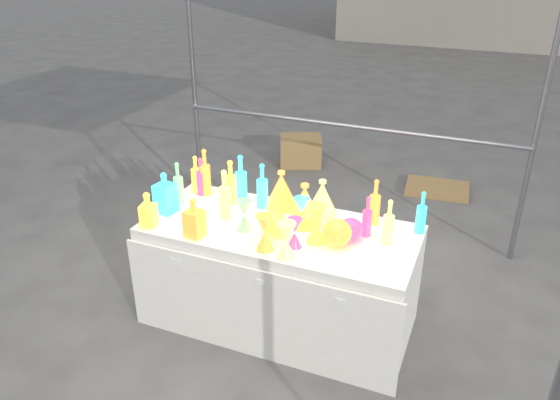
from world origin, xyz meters
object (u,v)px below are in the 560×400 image
at_px(cardboard_box_closed, 301,151).
at_px(bottle_0, 196,174).
at_px(lampshade_0, 305,204).
at_px(display_table, 279,276).
at_px(globe_0, 274,225).
at_px(hourglass_0, 265,233).
at_px(decanter_0, 148,209).

xyz_separation_m(cardboard_box_closed, bottle_0, (0.09, -2.50, 0.72)).
xyz_separation_m(bottle_0, lampshade_0, (0.92, -0.17, 0.00)).
relative_size(cardboard_box_closed, bottle_0, 1.70).
xyz_separation_m(display_table, cardboard_box_closed, (-0.88, 2.79, -0.20)).
distance_m(display_table, globe_0, 0.45).
xyz_separation_m(cardboard_box_closed, globe_0, (0.89, -2.88, 0.65)).
height_order(hourglass_0, lampshade_0, lampshade_0).
relative_size(display_table, lampshade_0, 6.42).
bearing_deg(hourglass_0, cardboard_box_closed, 106.41).
xyz_separation_m(decanter_0, hourglass_0, (0.82, 0.02, -0.01)).
xyz_separation_m(cardboard_box_closed, hourglass_0, (0.90, -3.07, 0.69)).
bearing_deg(lampshade_0, display_table, -146.39).
xyz_separation_m(cardboard_box_closed, lampshade_0, (1.01, -2.67, 0.72)).
bearing_deg(hourglass_0, bottle_0, 144.73).
bearing_deg(bottle_0, decanter_0, -91.13).
xyz_separation_m(display_table, bottle_0, (-0.79, 0.29, 0.52)).
relative_size(globe_0, lampshade_0, 0.60).
relative_size(display_table, globe_0, 10.68).
bearing_deg(bottle_0, lampshade_0, -10.59).
distance_m(globe_0, lampshade_0, 0.26).
height_order(display_table, cardboard_box_closed, display_table).
height_order(display_table, bottle_0, bottle_0).
xyz_separation_m(decanter_0, globe_0, (0.81, 0.21, -0.05)).
height_order(bottle_0, globe_0, bottle_0).
bearing_deg(globe_0, decanter_0, -165.53).
height_order(decanter_0, lampshade_0, lampshade_0).
relative_size(display_table, hourglass_0, 8.02).
height_order(hourglass_0, globe_0, hourglass_0).
distance_m(display_table, lampshade_0, 0.55).
height_order(cardboard_box_closed, decanter_0, decanter_0).
xyz_separation_m(display_table, hourglass_0, (0.02, -0.28, 0.49)).
distance_m(decanter_0, hourglass_0, 0.82).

